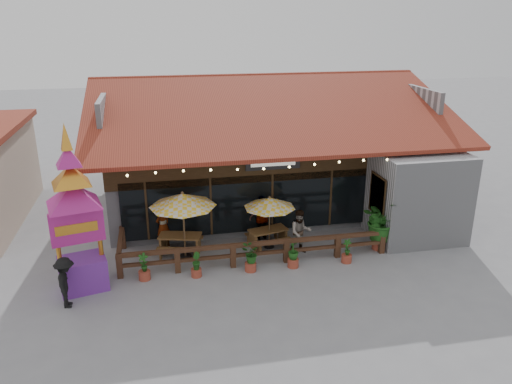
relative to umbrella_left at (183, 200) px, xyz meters
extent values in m
plane|color=gray|center=(4.15, -0.63, -2.31)|extent=(100.00, 100.00, 0.00)
cube|color=#AEAEB3|center=(4.15, 6.37, -0.31)|extent=(14.00, 10.00, 4.00)
cube|color=#3A2612|center=(2.65, 1.29, 0.89)|extent=(11.00, 0.16, 1.60)
cube|color=black|center=(2.65, 1.27, -0.81)|extent=(10.00, 0.12, 2.40)
cube|color=#E59F67|center=(2.65, 1.47, -0.81)|extent=(9.80, 0.05, 2.20)
cube|color=#AEAEB3|center=(9.40, 0.02, -0.51)|extent=(3.50, 2.70, 3.60)
cube|color=#B5281D|center=(7.59, -0.13, -0.31)|extent=(0.06, 1.20, 1.50)
cube|color=#3A2612|center=(7.58, -0.13, -0.31)|extent=(0.04, 1.34, 1.64)
cube|color=maroon|center=(4.15, 2.87, 2.59)|extent=(15.50, 7.05, 2.37)
cube|color=maroon|center=(4.15, 9.87, 2.59)|extent=(15.50, 7.05, 2.37)
cube|color=maroon|center=(4.15, 6.37, 3.71)|extent=(15.50, 0.30, 0.12)
cube|color=#AEAEB3|center=(-2.85, 6.37, 2.39)|extent=(0.20, 9.00, 1.80)
cube|color=#AEAEB3|center=(11.15, 6.37, 2.39)|extent=(0.20, 9.00, 1.80)
cube|color=black|center=(3.65, 1.17, 0.89)|extent=(2.20, 0.10, 0.55)
cube|color=silver|center=(3.65, 1.11, 0.89)|extent=(1.80, 0.02, 0.25)
cube|color=#3A2612|center=(-1.35, 1.23, -0.81)|extent=(0.08, 0.08, 2.40)
cube|color=#3A2612|center=(1.15, 1.23, -0.81)|extent=(0.08, 0.08, 2.40)
cube|color=#3A2612|center=(3.65, 1.23, -0.81)|extent=(0.08, 0.08, 2.40)
cube|color=#3A2612|center=(6.15, 1.23, -0.81)|extent=(0.08, 0.08, 2.40)
sphere|color=#FFE68C|center=(-1.85, -0.55, 1.24)|extent=(0.09, 0.09, 0.09)
sphere|color=#FFE68C|center=(-0.90, -0.55, 1.28)|extent=(0.09, 0.09, 0.09)
sphere|color=#FFE68C|center=(0.05, -0.55, 1.29)|extent=(0.09, 0.09, 0.09)
sphere|color=#FFE68C|center=(1.00, -0.55, 1.26)|extent=(0.09, 0.09, 0.09)
sphere|color=#FFE68C|center=(1.95, -0.55, 1.22)|extent=(0.09, 0.09, 0.09)
sphere|color=#FFE68C|center=(2.90, -0.55, 1.19)|extent=(0.09, 0.09, 0.09)
sphere|color=#FFE68C|center=(3.85, -0.55, 1.20)|extent=(0.09, 0.09, 0.09)
sphere|color=#FFE68C|center=(4.80, -0.55, 1.24)|extent=(0.09, 0.09, 0.09)
sphere|color=#FFE68C|center=(5.75, -0.55, 1.28)|extent=(0.09, 0.09, 0.09)
sphere|color=#FFE68C|center=(6.70, -0.55, 1.29)|extent=(0.09, 0.09, 0.09)
sphere|color=#FFE68C|center=(7.65, -0.55, 1.26)|extent=(0.09, 0.09, 0.09)
cube|color=#4A2E1A|center=(-2.35, -1.13, -1.86)|extent=(0.20, 0.20, 0.90)
cube|color=#4A2E1A|center=(-0.35, -1.13, -1.86)|extent=(0.20, 0.20, 0.90)
cube|color=#4A2E1A|center=(1.65, -1.13, -1.86)|extent=(0.20, 0.20, 0.90)
cube|color=#4A2E1A|center=(3.65, -1.13, -1.86)|extent=(0.20, 0.20, 0.90)
cube|color=#4A2E1A|center=(5.65, -1.13, -1.86)|extent=(0.20, 0.20, 0.90)
cube|color=#4A2E1A|center=(7.45, -1.13, -1.86)|extent=(0.20, 0.20, 0.90)
cube|color=#4A2E1A|center=(2.55, -1.13, -1.46)|extent=(9.80, 0.16, 0.14)
cube|color=#4A2E1A|center=(2.55, -1.13, -1.86)|extent=(9.80, 0.12, 0.12)
cube|color=#4A2E1A|center=(-2.35, 0.12, -1.46)|extent=(0.16, 2.50, 0.14)
cube|color=#4A2E1A|center=(-2.35, 1.27, -1.86)|extent=(0.20, 0.20, 0.90)
cylinder|color=brown|center=(0.00, 0.00, -1.07)|extent=(0.06, 0.06, 2.49)
cone|color=yellow|center=(0.00, 0.00, 0.01)|extent=(2.68, 2.68, 0.49)
sphere|color=brown|center=(0.00, 0.00, 0.29)|extent=(0.11, 0.11, 0.11)
cylinder|color=black|center=(0.00, 0.00, -2.28)|extent=(0.48, 0.48, 0.06)
cylinder|color=brown|center=(3.31, 0.20, -1.30)|extent=(0.05, 0.05, 2.03)
cone|color=yellow|center=(3.31, 0.20, -0.42)|extent=(2.67, 2.67, 0.40)
sphere|color=brown|center=(3.31, 0.20, -0.20)|extent=(0.09, 0.09, 0.09)
cylinder|color=black|center=(3.31, 0.20, -2.29)|extent=(0.39, 0.39, 0.05)
cube|color=brown|center=(-0.16, 0.37, -1.57)|extent=(1.73, 1.12, 0.06)
cube|color=brown|center=(-0.83, 0.54, -1.94)|extent=(0.25, 0.70, 0.74)
cube|color=brown|center=(0.52, 0.20, -1.94)|extent=(0.25, 0.70, 0.74)
cube|color=brown|center=(-0.29, -0.16, -1.87)|extent=(1.62, 0.67, 0.05)
cube|color=brown|center=(-0.02, 0.90, -1.87)|extent=(1.62, 0.67, 0.05)
cube|color=brown|center=(3.29, 0.33, -1.62)|extent=(1.62, 1.04, 0.06)
cube|color=brown|center=(2.65, 0.17, -1.96)|extent=(0.23, 0.66, 0.69)
cube|color=brown|center=(3.93, 0.48, -1.96)|extent=(0.23, 0.66, 0.69)
cube|color=brown|center=(3.41, -0.17, -1.90)|extent=(1.52, 0.61, 0.05)
cube|color=brown|center=(3.17, 0.83, -1.90)|extent=(1.52, 0.61, 0.05)
cube|color=#6C2895|center=(-3.49, -1.61, -1.75)|extent=(1.72, 1.44, 1.12)
cube|color=#AC1F7B|center=(-3.49, -1.61, -0.07)|extent=(1.69, 0.63, 1.12)
cube|color=orange|center=(-3.49, -1.75, -0.07)|extent=(1.28, 0.34, 0.33)
cylinder|color=orange|center=(-4.14, -1.61, -0.26)|extent=(0.15, 0.15, 1.87)
cylinder|color=orange|center=(-2.83, -1.61, -0.26)|extent=(0.15, 0.15, 1.87)
pyramid|color=#AC1F7B|center=(-3.49, -1.61, 1.42)|extent=(2.71, 2.71, 0.75)
pyramid|color=orange|center=(-3.49, -1.61, 2.03)|extent=(1.92, 1.92, 0.65)
pyramid|color=#AC1F7B|center=(-3.49, -1.61, 2.64)|extent=(1.24, 1.24, 0.65)
pyramid|color=orange|center=(-3.49, -1.61, 3.34)|extent=(0.56, 0.56, 0.84)
cylinder|color=brown|center=(7.52, -0.78, -2.11)|extent=(0.55, 0.55, 0.40)
imported|color=#1F5A19|center=(7.52, -0.78, -1.08)|extent=(1.87, 1.76, 1.65)
sphere|color=#1F5A19|center=(7.66, -0.87, -1.39)|extent=(0.55, 0.55, 0.55)
sphere|color=#1F5A19|center=(7.41, -0.65, -1.21)|extent=(0.48, 0.48, 0.48)
imported|color=#3A2612|center=(-0.76, 1.06, -1.40)|extent=(0.79, 0.76, 1.82)
imported|color=#3A2612|center=(4.36, -0.50, -1.43)|extent=(0.88, 0.70, 1.76)
imported|color=#3A2612|center=(3.22, 1.07, -1.38)|extent=(1.13, 0.55, 1.86)
imported|color=black|center=(-3.85, -2.66, -1.47)|extent=(0.65, 1.10, 1.68)
cylinder|color=brown|center=(-1.51, -1.42, -2.15)|extent=(0.41, 0.41, 0.33)
imported|color=#1F5A19|center=(-1.51, -1.42, -1.65)|extent=(0.40, 0.31, 0.67)
cylinder|color=brown|center=(0.28, -1.57, -2.16)|extent=(0.37, 0.37, 0.30)
imported|color=#1F5A19|center=(0.28, -1.57, -1.71)|extent=(0.33, 0.38, 0.61)
cylinder|color=brown|center=(2.22, -1.55, -2.15)|extent=(0.41, 0.41, 0.33)
imported|color=#1F5A19|center=(2.22, -1.55, -1.64)|extent=(0.67, 0.60, 0.68)
cylinder|color=brown|center=(3.80, -1.56, -2.15)|extent=(0.41, 0.41, 0.33)
imported|color=#1F5A19|center=(3.80, -1.56, -1.65)|extent=(0.52, 0.52, 0.67)
cylinder|color=brown|center=(5.85, -1.60, -2.16)|extent=(0.38, 0.38, 0.30)
imported|color=#1F5A19|center=(5.85, -1.60, -1.69)|extent=(0.36, 0.40, 0.63)
camera|label=1|loc=(-0.76, -17.23, 6.39)|focal=35.00mm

